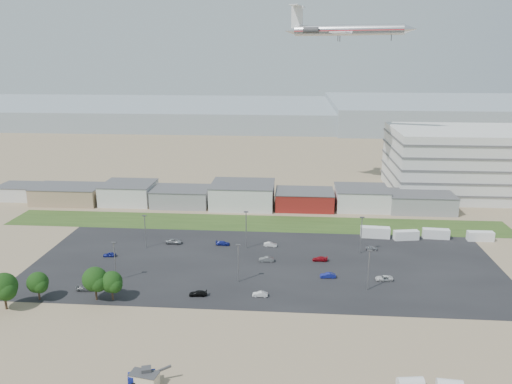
# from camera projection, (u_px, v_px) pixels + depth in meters

# --- Properties ---
(ground) EXTENTS (700.00, 700.00, 0.00)m
(ground) POSITION_uv_depth(u_px,v_px,m) (236.00, 299.00, 110.42)
(ground) COLOR #817152
(ground) RESTS_ON ground
(parking_lot) EXTENTS (120.00, 50.00, 0.01)m
(parking_lot) POSITION_uv_depth(u_px,v_px,m) (265.00, 264.00, 129.26)
(parking_lot) COLOR black
(parking_lot) RESTS_ON ground
(grass_strip) EXTENTS (160.00, 16.00, 0.02)m
(grass_strip) POSITION_uv_depth(u_px,v_px,m) (255.00, 223.00, 160.39)
(grass_strip) COLOR #2D481B
(grass_strip) RESTS_ON ground
(hills_backdrop) EXTENTS (700.00, 200.00, 9.00)m
(hills_backdrop) POSITION_uv_depth(u_px,v_px,m) (329.00, 115.00, 408.95)
(hills_backdrop) COLOR gray
(hills_backdrop) RESTS_ON ground
(building_row) EXTENTS (170.00, 20.00, 8.00)m
(building_row) POSITION_uv_depth(u_px,v_px,m) (212.00, 194.00, 178.88)
(building_row) COLOR silver
(building_row) RESTS_ON ground
(parking_garage) EXTENTS (80.00, 40.00, 25.00)m
(parking_garage) POSITION_uv_depth(u_px,v_px,m) (497.00, 162.00, 191.61)
(parking_garage) COLOR silver
(parking_garage) RESTS_ON ground
(portable_shed) EXTENTS (5.06, 3.28, 2.36)m
(portable_shed) POSITION_uv_depth(u_px,v_px,m) (144.00, 379.00, 81.29)
(portable_shed) COLOR beige
(portable_shed) RESTS_ON ground
(telehandler) EXTENTS (7.50, 4.36, 2.97)m
(telehandler) POSITION_uv_depth(u_px,v_px,m) (142.00, 376.00, 81.62)
(telehandler) COLOR navy
(telehandler) RESTS_ON ground
(storage_tank_nw) EXTENTS (4.42, 2.64, 2.50)m
(storage_tank_nw) POSITION_uv_depth(u_px,v_px,m) (410.00, 384.00, 80.15)
(storage_tank_nw) COLOR silver
(storage_tank_nw) RESTS_ON ground
(box_trailer_a) EXTENTS (8.62, 3.24, 3.17)m
(box_trailer_a) POSITION_uv_depth(u_px,v_px,m) (375.00, 232.00, 147.55)
(box_trailer_a) COLOR silver
(box_trailer_a) RESTS_ON ground
(box_trailer_b) EXTENTS (7.48, 3.44, 2.70)m
(box_trailer_b) POSITION_uv_depth(u_px,v_px,m) (406.00, 235.00, 145.83)
(box_trailer_b) COLOR silver
(box_trailer_b) RESTS_ON ground
(box_trailer_c) EXTENTS (7.68, 2.86, 2.83)m
(box_trailer_c) POSITION_uv_depth(u_px,v_px,m) (436.00, 234.00, 146.85)
(box_trailer_c) COLOR silver
(box_trailer_c) RESTS_ON ground
(box_trailer_d) EXTENTS (7.38, 2.39, 2.76)m
(box_trailer_d) POSITION_uv_depth(u_px,v_px,m) (480.00, 236.00, 144.95)
(box_trailer_d) COLOR silver
(box_trailer_d) RESTS_ON ground
(tree_left) EXTENTS (6.17, 6.17, 9.25)m
(tree_left) POSITION_uv_depth(u_px,v_px,m) (4.00, 289.00, 104.96)
(tree_left) COLOR black
(tree_left) RESTS_ON ground
(tree_mid) EXTENTS (4.93, 4.93, 7.40)m
(tree_mid) POSITION_uv_depth(u_px,v_px,m) (38.00, 285.00, 109.20)
(tree_mid) COLOR black
(tree_mid) RESTS_ON ground
(tree_right) EXTENTS (5.79, 5.79, 8.68)m
(tree_right) POSITION_uv_depth(u_px,v_px,m) (95.00, 282.00, 109.09)
(tree_right) COLOR black
(tree_right) RESTS_ON ground
(tree_near) EXTENTS (5.09, 5.09, 7.63)m
(tree_near) POSITION_uv_depth(u_px,v_px,m) (112.00, 284.00, 109.14)
(tree_near) COLOR black
(tree_near) RESTS_ON ground
(lightpole_front_l) EXTENTS (1.15, 0.48, 9.74)m
(lightpole_front_l) POSITION_uv_depth(u_px,v_px,m) (115.00, 261.00, 118.46)
(lightpole_front_l) COLOR slate
(lightpole_front_l) RESTS_ON ground
(lightpole_front_m) EXTENTS (1.12, 0.46, 9.48)m
(lightpole_front_m) POSITION_uv_depth(u_px,v_px,m) (238.00, 263.00, 117.74)
(lightpole_front_m) COLOR slate
(lightpole_front_m) RESTS_ON ground
(lightpole_front_r) EXTENTS (1.15, 0.48, 9.80)m
(lightpole_front_r) POSITION_uv_depth(u_px,v_px,m) (368.00, 270.00, 113.60)
(lightpole_front_r) COLOR slate
(lightpole_front_r) RESTS_ON ground
(lightpole_back_l) EXTENTS (1.11, 0.46, 9.46)m
(lightpole_back_l) POSITION_uv_depth(u_px,v_px,m) (145.00, 232.00, 138.92)
(lightpole_back_l) COLOR slate
(lightpole_back_l) RESTS_ON ground
(lightpole_back_m) EXTENTS (1.27, 0.53, 10.76)m
(lightpole_back_m) POSITION_uv_depth(u_px,v_px,m) (246.00, 230.00, 138.28)
(lightpole_back_m) COLOR slate
(lightpole_back_m) RESTS_ON ground
(lightpole_back_r) EXTENTS (1.22, 0.51, 10.36)m
(lightpole_back_r) POSITION_uv_depth(u_px,v_px,m) (361.00, 235.00, 134.83)
(lightpole_back_r) COLOR slate
(lightpole_back_r) RESTS_ON ground
(airliner) EXTENTS (54.47, 43.43, 14.16)m
(airliner) POSITION_uv_depth(u_px,v_px,m) (348.00, 30.00, 179.40)
(airliner) COLOR silver
(parked_car_0) EXTENTS (4.33, 2.28, 1.16)m
(parked_car_0) POSITION_uv_depth(u_px,v_px,m) (384.00, 278.00, 119.55)
(parked_car_0) COLOR silver
(parked_car_0) RESTS_ON ground
(parked_car_1) EXTENTS (3.89, 1.56, 1.26)m
(parked_car_1) POSITION_uv_depth(u_px,v_px,m) (328.00, 275.00, 120.94)
(parked_car_1) COLOR navy
(parked_car_1) RESTS_ON ground
(parked_car_3) EXTENTS (4.17, 1.98, 1.17)m
(parked_car_3) POSITION_uv_depth(u_px,v_px,m) (198.00, 293.00, 111.91)
(parked_car_3) COLOR black
(parked_car_3) RESTS_ON ground
(parked_car_5) EXTENTS (3.46, 1.59, 1.15)m
(parked_car_5) POSITION_uv_depth(u_px,v_px,m) (109.00, 255.00, 133.69)
(parked_car_5) COLOR navy
(parked_car_5) RESTS_ON ground
(parked_car_6) EXTENTS (4.07, 1.78, 1.16)m
(parked_car_6) POSITION_uv_depth(u_px,v_px,m) (223.00, 243.00, 141.74)
(parked_car_6) COLOR navy
(parked_car_6) RESTS_ON ground
(parked_car_7) EXTENTS (3.99, 1.52, 1.30)m
(parked_car_7) POSITION_uv_depth(u_px,v_px,m) (266.00, 259.00, 130.46)
(parked_car_7) COLOR #595B5E
(parked_car_7) RESTS_ON ground
(parked_car_8) EXTENTS (3.37, 1.66, 1.11)m
(parked_car_8) POSITION_uv_depth(u_px,v_px,m) (371.00, 248.00, 138.21)
(parked_car_8) COLOR #A5A5AA
(parked_car_8) RESTS_ON ground
(parked_car_9) EXTENTS (4.72, 2.19, 1.31)m
(parked_car_9) POSITION_uv_depth(u_px,v_px,m) (174.00, 241.00, 142.86)
(parked_car_9) COLOR #A5A5AA
(parked_car_9) RESTS_ON ground
(parked_car_10) EXTENTS (4.22, 1.99, 1.19)m
(parked_car_10) POSITION_uv_depth(u_px,v_px,m) (85.00, 288.00, 114.33)
(parked_car_10) COLOR #595B5E
(parked_car_10) RESTS_ON ground
(parked_car_11) EXTENTS (3.79, 1.63, 1.22)m
(parked_car_11) POSITION_uv_depth(u_px,v_px,m) (270.00, 244.00, 140.73)
(parked_car_11) COLOR silver
(parked_car_11) RESTS_ON ground
(parked_car_12) EXTENTS (4.00, 1.67, 1.15)m
(parked_car_12) POSITION_uv_depth(u_px,v_px,m) (320.00, 259.00, 130.83)
(parked_car_12) COLOR maroon
(parked_car_12) RESTS_ON ground
(parked_car_13) EXTENTS (3.44, 1.21, 1.13)m
(parked_car_13) POSITION_uv_depth(u_px,v_px,m) (260.00, 294.00, 111.63)
(parked_car_13) COLOR silver
(parked_car_13) RESTS_ON ground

